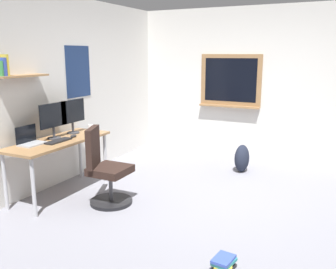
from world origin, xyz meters
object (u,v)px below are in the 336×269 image
at_px(office_chair, 105,171).
at_px(keyboard, 58,141).
at_px(coffee_mug, 91,128).
at_px(book_stack_on_floor, 224,263).
at_px(monitor_secondary, 73,114).
at_px(desk, 59,146).
at_px(computer_mouse, 73,136).
at_px(monitor_primary, 53,118).
at_px(laptop, 30,140).
at_px(backpack, 242,158).

relative_size(office_chair, keyboard, 2.57).
distance_m(coffee_mug, book_stack_on_floor, 2.88).
bearing_deg(monitor_secondary, office_chair, -116.22).
relative_size(desk, computer_mouse, 14.11).
xyz_separation_m(monitor_primary, computer_mouse, (0.17, -0.16, -0.25)).
xyz_separation_m(computer_mouse, coffee_mug, (0.43, 0.05, 0.03)).
relative_size(desk, laptop, 4.73).
bearing_deg(office_chair, desk, 90.93).
distance_m(monitor_primary, coffee_mug, 0.65).
distance_m(keyboard, coffee_mug, 0.71).
bearing_deg(laptop, coffee_mug, -9.45).
relative_size(office_chair, laptop, 3.06).
relative_size(desk, backpack, 3.42).
distance_m(monitor_primary, computer_mouse, 0.35).
xyz_separation_m(monitor_primary, coffee_mug, (0.60, -0.11, -0.22)).
relative_size(monitor_secondary, backpack, 1.08).
height_order(desk, backpack, desk).
relative_size(office_chair, monitor_secondary, 2.05).
relative_size(office_chair, backpack, 2.21).
bearing_deg(office_chair, backpack, -30.89).
bearing_deg(backpack, keyboard, 138.53).
bearing_deg(monitor_primary, laptop, 172.51).
bearing_deg(keyboard, backpack, -41.47).
distance_m(monitor_primary, keyboard, 0.33).
distance_m(monitor_secondary, keyboard, 0.57).
distance_m(laptop, book_stack_on_floor, 2.72).
bearing_deg(monitor_secondary, computer_mouse, -140.50).
xyz_separation_m(desk, computer_mouse, (0.21, -0.07, 0.09)).
bearing_deg(book_stack_on_floor, keyboard, 74.71).
bearing_deg(backpack, coffee_mug, 125.75).
height_order(monitor_primary, monitor_secondary, same).
xyz_separation_m(keyboard, computer_mouse, (0.28, 0.00, 0.01)).
xyz_separation_m(desk, backpack, (1.97, -1.88, -0.44)).
distance_m(office_chair, backpack, 2.29).
relative_size(laptop, book_stack_on_floor, 1.24).
height_order(desk, monitor_primary, monitor_primary).
distance_m(desk, keyboard, 0.13).
distance_m(monitor_primary, backpack, 2.87).
xyz_separation_m(laptop, monitor_secondary, (0.73, -0.05, 0.22)).
distance_m(monitor_secondary, book_stack_on_floor, 2.94).
height_order(monitor_secondary, backpack, monitor_secondary).
height_order(keyboard, backpack, keyboard).
relative_size(keyboard, backpack, 0.86).
distance_m(laptop, monitor_primary, 0.43).
relative_size(monitor_secondary, book_stack_on_floor, 1.85).
bearing_deg(monitor_secondary, desk, -167.28).
distance_m(desk, coffee_mug, 0.65).
distance_m(laptop, monitor_secondary, 0.77).
height_order(desk, monitor_secondary, monitor_secondary).
bearing_deg(backpack, computer_mouse, 134.32).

